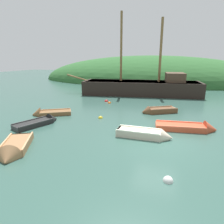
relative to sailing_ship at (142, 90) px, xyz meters
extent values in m
plane|color=#33564C|center=(3.75, -14.46, -0.62)|extent=(120.00, 120.00, 0.00)
ellipsoid|color=#2D602D|center=(-2.10, 16.68, -0.62)|extent=(47.34, 22.11, 10.30)
cube|color=black|center=(-0.16, -0.03, -0.16)|extent=(15.02, 6.37, 2.52)
cube|color=#997A51|center=(-0.16, -0.03, 1.05)|extent=(14.39, 5.96, 0.10)
cylinder|color=olive|center=(-8.52, -1.43, 1.40)|extent=(2.94, 0.69, 0.97)
cylinder|color=olive|center=(-2.75, -0.46, 5.23)|extent=(0.28, 0.28, 8.25)
cylinder|color=olive|center=(1.99, 0.33, 4.82)|extent=(0.30, 0.30, 7.42)
cube|color=#4C3828|center=(3.86, 0.65, 1.65)|extent=(2.64, 3.14, 1.10)
cube|color=#C64C2D|center=(4.91, -12.01, -0.52)|extent=(3.21, 1.67, 0.44)
cone|color=#C64C2D|center=(6.78, -11.71, -0.52)|extent=(0.92, 1.25, 1.14)
cube|color=#FF6E48|center=(3.45, -12.25, -0.45)|extent=(0.29, 1.09, 0.31)
cube|color=#FF6E48|center=(5.43, -11.93, -0.36)|extent=(0.35, 1.12, 0.05)
cube|color=#FF6E48|center=(4.38, -12.10, -0.36)|extent=(0.35, 1.12, 0.05)
cube|color=#FF6E48|center=(5.00, -12.56, -0.27)|extent=(2.97, 0.56, 0.07)
cube|color=#FF6E48|center=(4.82, -11.46, -0.27)|extent=(2.97, 0.56, 0.07)
cube|color=beige|center=(2.65, -14.12, -0.48)|extent=(2.62, 1.06, 0.52)
cone|color=beige|center=(4.27, -14.07, -0.48)|extent=(0.68, 0.95, 0.92)
cube|color=white|center=(1.40, -14.17, -0.40)|extent=(0.15, 0.88, 0.36)
cube|color=white|center=(3.10, -14.11, -0.28)|extent=(0.21, 0.90, 0.05)
cube|color=white|center=(2.19, -14.14, -0.28)|extent=(0.21, 0.90, 0.05)
cube|color=white|center=(2.66, -14.57, -0.19)|extent=(2.54, 0.16, 0.07)
cube|color=white|center=(2.63, -13.68, -0.19)|extent=(2.54, 0.16, 0.07)
cube|color=brown|center=(-4.88, -11.72, -0.54)|extent=(2.71, 2.31, 0.39)
cone|color=brown|center=(-6.18, -12.54, -0.54)|extent=(1.13, 1.29, 1.13)
cube|color=#AE7B4F|center=(-3.89, -11.09, -0.49)|extent=(0.67, 0.97, 0.28)
cube|color=#AE7B4F|center=(-5.24, -11.95, -0.41)|extent=(0.73, 1.02, 0.05)
cube|color=#AE7B4F|center=(-4.52, -11.49, -0.41)|extent=(0.73, 1.02, 0.05)
cube|color=#AE7B4F|center=(-5.18, -11.25, -0.32)|extent=(2.08, 1.35, 0.07)
cube|color=#AE7B4F|center=(-4.59, -12.19, -0.32)|extent=(2.08, 1.35, 0.07)
cube|color=brown|center=(3.35, -8.10, -0.49)|extent=(2.59, 2.16, 0.50)
cone|color=brown|center=(2.07, -8.92, -0.49)|extent=(1.04, 1.15, 0.97)
cube|color=#8E6242|center=(4.33, -7.48, -0.42)|extent=(0.59, 0.84, 0.35)
cube|color=#8E6242|center=(2.99, -8.33, -0.30)|extent=(0.65, 0.89, 0.05)
cube|color=#8E6242|center=(3.71, -7.87, -0.30)|extent=(0.65, 0.89, 0.05)
cube|color=#8E6242|center=(3.10, -7.70, -0.21)|extent=(2.05, 1.34, 0.07)
cube|color=#8E6242|center=(3.60, -8.49, -0.21)|extent=(2.05, 1.34, 0.07)
cube|color=#9E7047|center=(-3.02, -17.75, -0.52)|extent=(2.27, 2.72, 0.44)
cone|color=#9E7047|center=(-2.26, -19.07, -0.52)|extent=(1.31, 1.12, 1.16)
cube|color=tan|center=(-3.60, -16.74, -0.46)|extent=(1.01, 0.65, 0.31)
cube|color=tan|center=(-2.81, -18.12, -0.36)|extent=(1.06, 0.72, 0.05)
cube|color=tan|center=(-3.23, -17.38, -0.36)|extent=(1.06, 0.72, 0.05)
cube|color=tan|center=(-3.51, -18.03, -0.27)|extent=(1.26, 2.10, 0.07)
cube|color=tan|center=(-2.53, -17.46, -0.27)|extent=(1.26, 2.10, 0.07)
cube|color=black|center=(-4.57, -14.73, -0.53)|extent=(1.83, 2.76, 0.42)
cone|color=black|center=(-4.05, -13.21, -0.53)|extent=(1.15, 0.94, 0.99)
cube|color=#3B3B3B|center=(-4.98, -15.89, -0.47)|extent=(0.93, 0.42, 0.29)
cube|color=#3B3B3B|center=(-4.43, -14.30, -0.38)|extent=(0.97, 0.49, 0.05)
cube|color=#3B3B3B|center=(-4.72, -15.15, -0.38)|extent=(0.97, 0.49, 0.05)
cube|color=#3B3B3B|center=(-4.12, -14.89, -0.29)|extent=(0.90, 2.39, 0.07)
cube|color=#3B3B3B|center=(-5.03, -14.57, -0.29)|extent=(0.90, 2.39, 0.07)
sphere|color=orange|center=(-2.19, -6.18, -0.62)|extent=(0.34, 0.34, 0.34)
sphere|color=white|center=(4.65, -18.13, -0.62)|extent=(0.40, 0.40, 0.40)
sphere|color=red|center=(-2.80, -5.52, -0.62)|extent=(0.40, 0.40, 0.40)
sphere|color=yellow|center=(-0.96, -11.45, -0.62)|extent=(0.35, 0.35, 0.35)
camera|label=1|loc=(4.85, -24.95, 3.84)|focal=31.57mm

